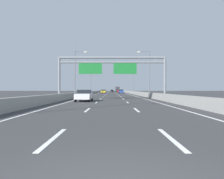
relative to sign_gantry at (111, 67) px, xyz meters
The scene contains 53 objects.
ground_plane 72.19m from the sign_gantry, 89.88° to the left, with size 260.00×260.00×0.00m, color #38383A.
lane_dash_left_0 24.99m from the sign_gantry, 93.86° to the right, with size 0.16×3.00×0.01m, color white.
lane_dash_left_1 16.28m from the sign_gantry, 96.09° to the right, with size 0.16×3.00×0.01m, color white.
lane_dash_left_2 8.22m from the sign_gantry, 104.32° to the right, with size 0.16×3.00×0.01m, color white.
lane_dash_left_3 5.67m from the sign_gantry, 123.14° to the left, with size 0.16×3.00×0.01m, color white.
lane_dash_left_4 12.60m from the sign_gantry, 98.15° to the left, with size 0.16×3.00×0.01m, color white.
lane_dash_left_5 21.15m from the sign_gantry, 94.60° to the left, with size 0.16×3.00×0.01m, color white.
lane_dash_left_6 29.96m from the sign_gantry, 93.20° to the left, with size 0.16×3.00×0.01m, color white.
lane_dash_left_7 38.86m from the sign_gantry, 92.45° to the left, with size 0.16×3.00×0.01m, color white.
lane_dash_left_8 47.80m from the sign_gantry, 91.99° to the left, with size 0.16×3.00×0.01m, color white.
lane_dash_left_9 56.76m from the sign_gantry, 91.67° to the left, with size 0.16×3.00×0.01m, color white.
lane_dash_left_10 65.73m from the sign_gantry, 91.44° to the left, with size 0.16×3.00×0.01m, color white.
lane_dash_left_11 74.70m from the sign_gantry, 91.27° to the left, with size 0.16×3.00×0.01m, color white.
lane_dash_left_12 83.68m from the sign_gantry, 91.13° to the left, with size 0.16×3.00×0.01m, color white.
lane_dash_left_13 92.67m from the sign_gantry, 91.02° to the left, with size 0.16×3.00×0.01m, color white.
lane_dash_left_14 101.66m from the sign_gantry, 90.93° to the left, with size 0.16×3.00×0.01m, color white.
lane_dash_left_15 110.65m from the sign_gantry, 90.86° to the left, with size 0.16×3.00×0.01m, color white.
lane_dash_left_16 119.64m from the sign_gantry, 90.79° to the left, with size 0.16×3.00×0.01m, color white.
lane_dash_left_17 128.63m from the sign_gantry, 90.74° to the left, with size 0.16×3.00×0.01m, color white.
lane_dash_right_0 25.01m from the sign_gantry, 85.45° to the right, with size 0.16×3.00×0.01m, color white.
lane_dash_right_1 16.31m from the sign_gantry, 82.82° to the right, with size 0.16×3.00×0.01m, color white.
lane_dash_right_2 8.29m from the sign_gantry, 73.24° to the right, with size 0.16×3.00×0.01m, color white.
lane_dash_right_3 5.76m from the sign_gantry, 52.40° to the left, with size 0.16×3.00×0.01m, color white.
lane_dash_right_4 12.64m from the sign_gantry, 80.41° to the left, with size 0.16×3.00×0.01m, color white.
lane_dash_right_5 21.17m from the sign_gantry, 84.58° to the left, with size 0.16×3.00×0.01m, color white.
lane_dash_right_6 29.98m from the sign_gantry, 86.23° to the left, with size 0.16×3.00×0.01m, color white.
lane_dash_right_7 38.88m from the sign_gantry, 87.11° to the left, with size 0.16×3.00×0.01m, color white.
lane_dash_right_8 47.81m from the sign_gantry, 87.65° to the left, with size 0.16×3.00×0.01m, color white.
lane_dash_right_9 56.77m from the sign_gantry, 88.03° to the left, with size 0.16×3.00×0.01m, color white.
lane_dash_right_10 65.73m from the sign_gantry, 88.30° to the left, with size 0.16×3.00×0.01m, color white.
lane_dash_right_11 74.71m from the sign_gantry, 88.50° to the left, with size 0.16×3.00×0.01m, color white.
lane_dash_right_12 83.69m from the sign_gantry, 88.66° to the left, with size 0.16×3.00×0.01m, color white.
lane_dash_right_13 92.67m from the sign_gantry, 88.79° to the left, with size 0.16×3.00×0.01m, color white.
lane_dash_right_14 101.66m from the sign_gantry, 88.90° to the left, with size 0.16×3.00×0.01m, color white.
lane_dash_right_15 110.65m from the sign_gantry, 88.99° to the left, with size 0.16×3.00×0.01m, color white.
lane_dash_right_16 119.64m from the sign_gantry, 89.07° to the left, with size 0.16×3.00×0.01m, color white.
lane_dash_right_17 128.63m from the sign_gantry, 89.13° to the left, with size 0.16×3.00×0.01m, color white.
edge_line_left 60.44m from the sign_gantry, 94.86° to the left, with size 0.16×176.00×0.01m, color white.
edge_line_right 60.46m from the sign_gantry, 84.86° to the left, with size 0.16×176.00×0.01m, color white.
barrier_left 82.42m from the sign_gantry, 94.71° to the left, with size 0.45×220.00×0.95m.
barrier_right 82.45m from the sign_gantry, 85.09° to the left, with size 0.45×220.00×0.95m.
sign_gantry is the anchor object (origin of this frame).
streetlamp_left_mid 14.49m from the sign_gantry, 120.36° to the left, with size 2.58×0.28×9.50m.
streetlamp_right_mid 14.64m from the sign_gantry, 58.64° to the left, with size 2.58×0.28×9.50m.
streetlamp_left_far 45.89m from the sign_gantry, 99.18° to the left, with size 2.58×0.28×9.50m.
streetlamp_right_far 45.94m from the sign_gantry, 80.46° to the left, with size 2.58×0.28×9.50m.
silver_car 101.52m from the sign_gantry, 90.04° to the left, with size 1.82×4.56×1.40m.
red_car 86.93m from the sign_gantry, 87.40° to the left, with size 1.81×4.42×1.44m.
white_car 6.55m from the sign_gantry, 131.66° to the right, with size 1.85×4.65×1.47m.
yellow_car 52.51m from the sign_gantry, 93.58° to the left, with size 1.72×4.28×1.47m.
blue_car 53.88m from the sign_gantry, 85.90° to the left, with size 1.78×4.40×1.50m.
black_car 92.37m from the sign_gantry, 89.89° to the left, with size 1.73×4.27×1.44m.
box_truck 101.39m from the sign_gantry, 87.98° to the left, with size 2.48×8.59×3.17m.
Camera 1 is at (0.00, -2.93, 1.51)m, focal length 33.73 mm.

